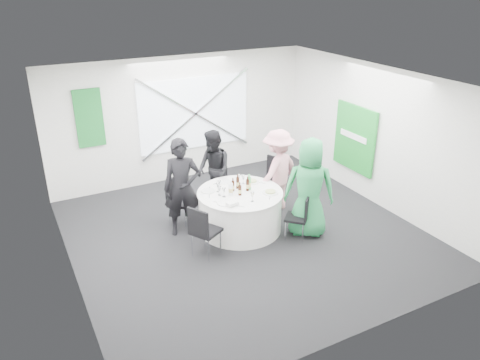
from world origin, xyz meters
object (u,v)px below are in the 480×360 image
chair_back (221,185)px  chair_back_right (273,178)px  green_water_bottle (249,184)px  person_woman_pink (278,171)px  banquet_table (240,211)px  clear_water_bottle (231,189)px  chair_back_left (176,199)px  person_man_back (213,170)px  person_woman_green (309,188)px  chair_front_left (203,228)px  chair_front_right (301,214)px  person_man_back_left (182,188)px

chair_back → chair_back_right: bearing=-18.2°
chair_back_right → green_water_bottle: size_ratio=3.36×
person_woman_pink → banquet_table: bearing=0.0°
banquet_table → clear_water_bottle: size_ratio=5.65×
chair_back_left → person_man_back: size_ratio=0.53×
person_man_back → green_water_bottle: size_ratio=5.35×
chair_back_left → chair_back_right: bearing=-55.7°
chair_back_left → green_water_bottle: size_ratio=2.84×
chair_back_right → person_woman_green: person_woman_green is taller
chair_back_right → person_woman_green: size_ratio=0.55×
chair_back_left → person_woman_pink: size_ratio=0.51×
chair_front_left → clear_water_bottle: clear_water_bottle is taller
person_man_back → chair_back_left: bearing=-75.5°
chair_front_right → green_water_bottle: size_ratio=2.78×
person_man_back → clear_water_bottle: bearing=-10.1°
chair_back → chair_front_right: (0.70, -1.82, 0.01)m
person_man_back_left → person_woman_green: size_ratio=0.99×
person_man_back_left → person_woman_green: bearing=-7.8°
chair_back → person_man_back_left: (-1.06, -0.66, 0.43)m
banquet_table → chair_back_right: 1.24m
chair_front_right → clear_water_bottle: 1.32m
person_woman_pink → person_man_back: bearing=-52.9°
chair_front_right → chair_front_left: size_ratio=0.89×
person_man_back_left → person_man_back: (0.93, 0.71, -0.10)m
chair_front_right → person_woman_green: size_ratio=0.46×
chair_front_right → person_man_back_left: (-1.76, 1.17, 0.42)m
chair_back_left → person_man_back: bearing=-33.5°
chair_back_right → clear_water_bottle: size_ratio=3.65×
chair_front_left → person_woman_pink: person_woman_pink is taller
chair_back_right → clear_water_bottle: (-1.26, -0.61, 0.27)m
chair_front_left → chair_back_right: bearing=-90.1°
chair_back → chair_front_right: size_ratio=0.99×
chair_back → chair_back_left: size_ratio=0.97×
person_woman_green → person_woman_pink: bearing=-56.7°
person_man_back_left → person_woman_pink: (2.01, 0.03, -0.07)m
person_woman_green → banquet_table: bearing=0.0°
person_man_back → chair_back_right: bearing=64.8°
clear_water_bottle → chair_front_left: bearing=-145.8°
person_man_back_left → green_water_bottle: (1.17, -0.34, -0.03)m
banquet_table → person_woman_green: 1.34m
chair_back_right → chair_front_left: (-2.06, -1.15, -0.04)m
chair_back → clear_water_bottle: 1.14m
chair_front_left → person_woman_green: (1.99, -0.15, 0.36)m
banquet_table → chair_back_right: chair_back_right is taller
chair_front_left → banquet_table: bearing=-90.0°
person_man_back_left → person_woman_green: person_woman_green is taller
person_man_back_left → person_woman_green: (1.98, -1.07, 0.01)m
chair_back_left → chair_front_left: 1.36m
chair_back → person_man_back_left: person_man_back_left is taller
clear_water_bottle → person_woman_green: bearing=-29.9°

